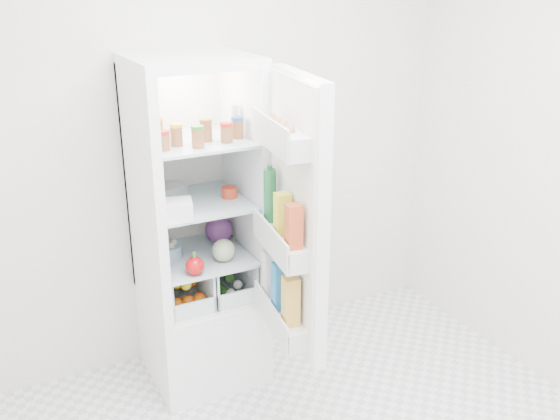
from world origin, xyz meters
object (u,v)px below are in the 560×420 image
red_cabbage (219,230)px  fridge_door (293,222)px  refrigerator (197,264)px  mushroom_bowl (168,251)px

red_cabbage → fridge_door: bearing=-81.5°
refrigerator → red_cabbage: refrigerator is taller
refrigerator → red_cabbage: (0.15, 0.05, 0.16)m
fridge_door → mushroom_bowl: bearing=42.7°
mushroom_bowl → fridge_door: size_ratio=0.11×
refrigerator → red_cabbage: bearing=16.6°
fridge_door → red_cabbage: bearing=16.9°
refrigerator → fridge_door: 0.81m
refrigerator → mushroom_bowl: refrigerator is taller
refrigerator → fridge_door: refrigerator is taller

